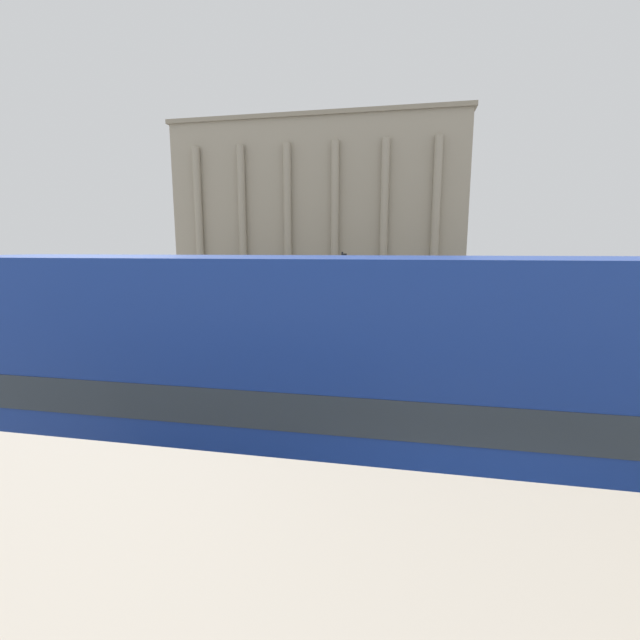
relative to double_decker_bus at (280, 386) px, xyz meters
The scene contains 6 objects.
double_decker_bus is the anchor object (origin of this frame).
plaza_building_left 51.50m from the double_decker_bus, 100.20° to the left, with size 35.69×12.60×19.47m.
traffic_light_mid 13.05m from the double_decker_bus, 98.46° to the left, with size 0.42×0.24×3.77m.
traffic_light_far 21.64m from the double_decker_bus, 95.51° to the left, with size 0.42×0.24×4.02m.
car_black 21.85m from the double_decker_bus, 104.28° to the left, with size 4.20×1.93×1.35m.
pedestrian_yellow 27.44m from the double_decker_bus, 90.36° to the left, with size 0.32×0.32×1.83m.
Camera 1 is at (-0.85, -2.22, 4.26)m, focal length 24.00 mm.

